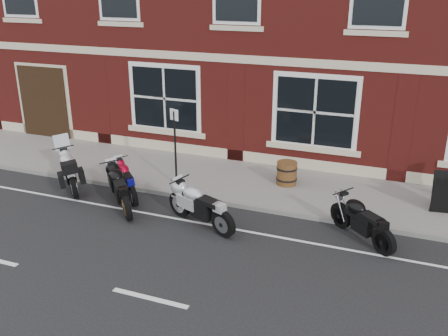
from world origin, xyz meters
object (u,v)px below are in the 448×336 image
at_px(moto_sport_black, 121,186).
at_px(moto_naked_black, 362,218).
at_px(moto_touring_silver, 71,168).
at_px(parking_sign, 175,142).
at_px(moto_sport_silver, 200,204).
at_px(moto_sport_red, 127,178).
at_px(a_board_sign, 445,193).
at_px(barrel_planter, 287,173).

bearing_deg(moto_sport_black, moto_naked_black, -38.36).
xyz_separation_m(moto_touring_silver, moto_naked_black, (8.18, -0.15, -0.04)).
bearing_deg(parking_sign, moto_sport_black, -94.58).
relative_size(moto_sport_black, moto_sport_silver, 0.83).
xyz_separation_m(moto_sport_red, a_board_sign, (8.16, 1.78, 0.12)).
bearing_deg(moto_naked_black, barrel_planter, 87.45).
bearing_deg(barrel_planter, moto_sport_silver, -114.48).
bearing_deg(moto_touring_silver, moto_sport_red, -40.96).
bearing_deg(moto_touring_silver, moto_sport_silver, -54.03).
distance_m(moto_touring_silver, moto_sport_silver, 4.51).
xyz_separation_m(moto_naked_black, a_board_sign, (1.80, 2.00, 0.09)).
bearing_deg(parking_sign, moto_naked_black, 9.51).
height_order(moto_touring_silver, moto_sport_black, moto_touring_silver).
xyz_separation_m(moto_sport_silver, a_board_sign, (5.55, 2.69, 0.06)).
relative_size(moto_sport_black, parking_sign, 0.78).
bearing_deg(parking_sign, barrel_planter, 43.62).
xyz_separation_m(moto_naked_black, parking_sign, (-5.32, 1.15, 0.87)).
bearing_deg(moto_naked_black, moto_touring_silver, 130.94).
bearing_deg(moto_sport_black, moto_touring_silver, 120.68).
bearing_deg(parking_sign, moto_sport_silver, -27.89).
distance_m(moto_touring_silver, moto_sport_red, 1.82).
bearing_deg(moto_sport_black, a_board_sign, -25.40).
bearing_deg(moto_naked_black, moto_sport_red, 129.97).
relative_size(a_board_sign, barrel_planter, 1.52).
distance_m(moto_sport_red, barrel_planter, 4.51).
xyz_separation_m(moto_sport_red, moto_sport_silver, (2.61, -0.91, 0.07)).
bearing_deg(moto_sport_black, moto_sport_red, 66.60).
bearing_deg(barrel_planter, parking_sign, -158.11).
height_order(a_board_sign, parking_sign, parking_sign).
bearing_deg(a_board_sign, moto_sport_black, -171.01).
xyz_separation_m(moto_naked_black, barrel_planter, (-2.37, 2.33, -0.08)).
bearing_deg(moto_sport_red, moto_naked_black, -46.85).
distance_m(moto_naked_black, barrel_planter, 3.33).
relative_size(moto_sport_black, barrel_planter, 2.60).
bearing_deg(moto_naked_black, parking_sign, 119.74).
bearing_deg(moto_sport_silver, barrel_planter, -1.12).
distance_m(moto_sport_red, moto_sport_black, 0.73).
bearing_deg(barrel_planter, moto_sport_red, -152.08).
height_order(moto_sport_black, moto_naked_black, moto_sport_black).
bearing_deg(moto_sport_silver, a_board_sign, -40.76).
height_order(moto_sport_black, parking_sign, parking_sign).
bearing_deg(a_board_sign, moto_touring_silver, -177.80).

